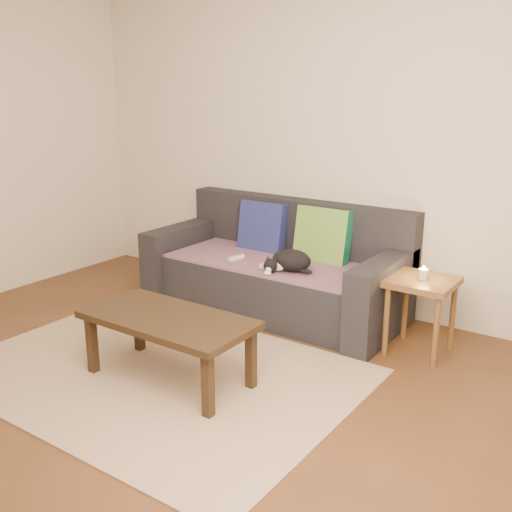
# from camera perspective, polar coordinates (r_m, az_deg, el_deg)

# --- Properties ---
(ground) EXTENTS (4.50, 4.50, 0.00)m
(ground) POSITION_cam_1_polar(r_m,az_deg,el_deg) (3.89, -10.99, -11.74)
(ground) COLOR brown
(ground) RESTS_ON ground
(back_wall) EXTENTS (4.50, 0.04, 2.60)m
(back_wall) POSITION_cam_1_polar(r_m,az_deg,el_deg) (5.06, 4.79, 10.35)
(back_wall) COLOR beige
(back_wall) RESTS_ON ground
(sofa) EXTENTS (2.10, 0.94, 0.87)m
(sofa) POSITION_cam_1_polar(r_m,az_deg,el_deg) (4.90, 2.01, -1.64)
(sofa) COLOR #232328
(sofa) RESTS_ON ground
(throw_blanket) EXTENTS (1.66, 0.74, 0.02)m
(throw_blanket) POSITION_cam_1_polar(r_m,az_deg,el_deg) (4.79, 1.42, -0.53)
(throw_blanket) COLOR #40294D
(throw_blanket) RESTS_ON sofa
(cushion_navy) EXTENTS (0.42, 0.17, 0.43)m
(cushion_navy) POSITION_cam_1_polar(r_m,az_deg,el_deg) (5.09, 0.61, 2.79)
(cushion_navy) COLOR #151457
(cushion_navy) RESTS_ON throw_blanket
(cushion_green) EXTENTS (0.45, 0.19, 0.47)m
(cushion_green) POSITION_cam_1_polar(r_m,az_deg,el_deg) (4.80, 6.37, 1.86)
(cushion_green) COLOR #0E5B43
(cushion_green) RESTS_ON throw_blanket
(cat) EXTENTS (0.39, 0.37, 0.16)m
(cat) POSITION_cam_1_polar(r_m,az_deg,el_deg) (4.50, 3.22, -0.48)
(cat) COLOR black
(cat) RESTS_ON throw_blanket
(wii_remote_a) EXTENTS (0.06, 0.15, 0.03)m
(wii_remote_a) POSITION_cam_1_polar(r_m,az_deg,el_deg) (4.81, -1.87, -0.15)
(wii_remote_a) COLOR white
(wii_remote_a) RESTS_ON throw_blanket
(wii_remote_b) EXTENTS (0.05, 0.15, 0.03)m
(wii_remote_b) POSITION_cam_1_polar(r_m,az_deg,el_deg) (4.63, 1.09, -0.81)
(wii_remote_b) COLOR white
(wii_remote_b) RESTS_ON throw_blanket
(side_table) EXTENTS (0.43, 0.43, 0.54)m
(side_table) POSITION_cam_1_polar(r_m,az_deg,el_deg) (4.20, 15.51, -3.35)
(side_table) COLOR brown
(side_table) RESTS_ON ground
(candle) EXTENTS (0.06, 0.06, 0.09)m
(candle) POSITION_cam_1_polar(r_m,az_deg,el_deg) (4.16, 15.64, -1.64)
(candle) COLOR beige
(candle) RESTS_ON side_table
(rug) EXTENTS (2.50, 1.80, 0.01)m
(rug) POSITION_cam_1_polar(r_m,az_deg,el_deg) (3.98, -9.43, -10.89)
(rug) COLOR tan
(rug) RESTS_ON ground
(coffee_table) EXTENTS (1.08, 0.54, 0.43)m
(coffee_table) POSITION_cam_1_polar(r_m,az_deg,el_deg) (3.73, -8.35, -6.47)
(coffee_table) COLOR black
(coffee_table) RESTS_ON rug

